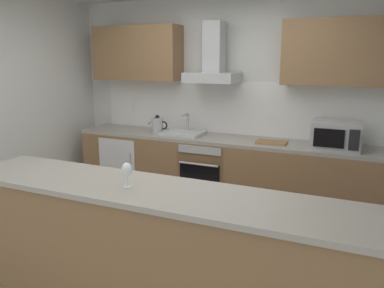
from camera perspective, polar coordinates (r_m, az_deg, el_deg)
The scene contains 14 objects.
ground at distance 3.69m, azimuth -4.24°, elevation -17.72°, with size 5.34×4.71×0.02m, color gray.
wall_back at distance 4.97m, azimuth 6.09°, elevation 6.25°, with size 5.34×0.12×2.60m, color silver.
backsplash_tile at distance 4.91m, azimuth 5.81°, elevation 5.35°, with size 3.69×0.02×0.66m, color white.
counter_back at distance 4.79m, azimuth 4.43°, elevation -4.36°, with size 3.82×0.60×0.90m.
counter_island at distance 2.89m, azimuth -5.76°, elevation -15.61°, with size 3.13×0.64×0.97m.
upper_cabinets at distance 4.72m, azimuth 5.37°, elevation 13.34°, with size 3.77×0.32×0.70m.
oven at distance 4.82m, azimuth 2.43°, elevation -4.10°, with size 0.60×0.62×0.80m.
refrigerator at distance 5.36m, azimuth -9.33°, elevation -2.93°, with size 0.58×0.60×0.85m.
microwave at distance 4.34m, azimuth 20.69°, elevation 1.21°, with size 0.50×0.38×0.30m.
sink at distance 4.85m, azimuth -1.28°, elevation 1.72°, with size 0.50×0.40×0.26m.
kettle at distance 4.96m, azimuth -5.15°, elevation 2.81°, with size 0.29×0.15×0.24m.
range_hood at distance 4.74m, azimuth 3.18°, elevation 11.89°, with size 0.62×0.45×0.72m.
wine_glass at distance 2.71m, azimuth -9.65°, elevation -3.89°, with size 0.08×0.08×0.18m.
chopping_board at distance 4.46m, azimuth 11.76°, elevation 0.25°, with size 0.34×0.22×0.02m, color #9E7247.
Camera 1 is at (1.54, -2.78, 1.86)m, focal length 35.84 mm.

